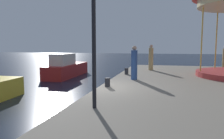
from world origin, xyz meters
TOP-DOWN VIEW (x-y plane):
  - ground_plane at (0.00, 0.00)m, footprint 120.00×120.00m
  - motorboat_red at (-5.22, 7.52)m, footprint 1.80×5.81m
  - lamp_post_mid_promenade at (0.85, -3.35)m, footprint 0.36×0.36m
  - bollard_center at (0.50, 4.28)m, footprint 0.24×0.24m
  - bollard_north at (0.38, -0.05)m, footprint 0.24×0.24m
  - person_mid_promenade at (1.86, 7.04)m, footprint 0.34×0.34m
  - person_near_carousel at (1.26, 2.28)m, footprint 0.34×0.34m

SIDE VIEW (x-z plane):
  - ground_plane at x=0.00m, z-range 0.00..0.00m
  - motorboat_red at x=-5.22m, z-range -0.25..1.71m
  - bollard_center at x=0.50m, z-range 0.80..1.20m
  - bollard_north at x=0.38m, z-range 0.80..1.20m
  - person_near_carousel at x=1.26m, z-range 0.74..2.57m
  - person_mid_promenade at x=1.86m, z-range 0.74..2.64m
  - lamp_post_mid_promenade at x=0.85m, z-range 1.58..5.81m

